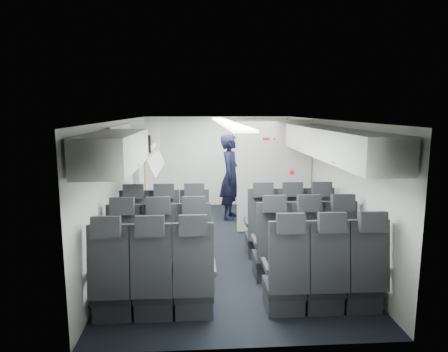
{
  "coord_description": "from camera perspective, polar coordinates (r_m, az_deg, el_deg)",
  "views": [
    {
      "loc": [
        -0.47,
        -6.57,
        2.32
      ],
      "look_at": [
        0.0,
        0.4,
        1.15
      ],
      "focal_mm": 32.0,
      "sensor_mm": 36.0,
      "label": 1
    }
  ],
  "objects": [
    {
      "name": "papers",
      "position": [
        8.42,
        2.26,
        0.97
      ],
      "size": [
        0.18,
        0.04,
        0.13
      ],
      "primitive_type": "cube",
      "rotation": [
        0.0,
        0.0,
        -0.13
      ],
      "color": "white",
      "rests_on": "flight_attendant"
    },
    {
      "name": "seat_row_front",
      "position": [
        6.35,
        0.57,
        -8.06
      ],
      "size": [
        3.33,
        0.56,
        1.24
      ],
      "color": "black",
      "rests_on": "cabin_shell"
    },
    {
      "name": "flight_attendant",
      "position": [
        8.48,
        0.93,
        -0.1
      ],
      "size": [
        0.6,
        0.75,
        1.81
      ],
      "primitive_type": "imported",
      "rotation": [
        0.0,
        0.0,
        1.29
      ],
      "color": "black",
      "rests_on": "ground"
    },
    {
      "name": "cabin_shell",
      "position": [
        6.69,
        0.23,
        -0.78
      ],
      "size": [
        3.41,
        6.01,
        2.16
      ],
      "color": "black",
      "rests_on": "ground"
    },
    {
      "name": "seat_row_mid",
      "position": [
        5.5,
        1.3,
        -10.89
      ],
      "size": [
        3.33,
        0.56,
        1.24
      ],
      "color": "black",
      "rests_on": "cabin_shell"
    },
    {
      "name": "seat_row_rear",
      "position": [
        4.67,
        2.31,
        -14.72
      ],
      "size": [
        3.33,
        0.56,
        1.24
      ],
      "color": "black",
      "rests_on": "cabin_shell"
    },
    {
      "name": "overhead_bin_right_rear",
      "position": [
        4.96,
        18.35,
        3.7
      ],
      "size": [
        0.53,
        1.8,
        0.4
      ],
      "color": "white",
      "rests_on": "cabin_shell"
    },
    {
      "name": "carry_on_bag",
      "position": [
        5.98,
        -12.41,
        4.5
      ],
      "size": [
        0.45,
        0.34,
        0.24
      ],
      "primitive_type": "cube",
      "rotation": [
        0.0,
        0.0,
        0.16
      ],
      "color": "black",
      "rests_on": "overhead_bin_left_front_open"
    },
    {
      "name": "overhead_bin_left_front_open",
      "position": [
        6.42,
        -12.59,
        4.07
      ],
      "size": [
        0.64,
        1.7,
        0.72
      ],
      "color": "#9E9E93",
      "rests_on": "cabin_shell"
    },
    {
      "name": "boarding_door",
      "position": [
        8.32,
        -11.88,
        -0.14
      ],
      "size": [
        0.12,
        1.27,
        1.86
      ],
      "color": "silver",
      "rests_on": "cabin_shell"
    },
    {
      "name": "bulkhead_partition",
      "position": [
        7.61,
        7.18,
        0.03
      ],
      "size": [
        1.4,
        0.15,
        2.13
      ],
      "color": "silver",
      "rests_on": "cabin_shell"
    },
    {
      "name": "overhead_bin_left_rear",
      "position": [
        4.69,
        -15.34,
        3.53
      ],
      "size": [
        0.53,
        1.8,
        0.4
      ],
      "color": "white",
      "rests_on": "cabin_shell"
    },
    {
      "name": "overhead_bin_right_front",
      "position": [
        6.6,
        12.65,
        5.29
      ],
      "size": [
        0.53,
        1.7,
        0.4
      ],
      "color": "white",
      "rests_on": "cabin_shell"
    },
    {
      "name": "galley_unit",
      "position": [
        9.49,
        4.79,
        1.18
      ],
      "size": [
        0.85,
        0.52,
        1.9
      ],
      "color": "#939399",
      "rests_on": "cabin_shell"
    }
  ]
}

